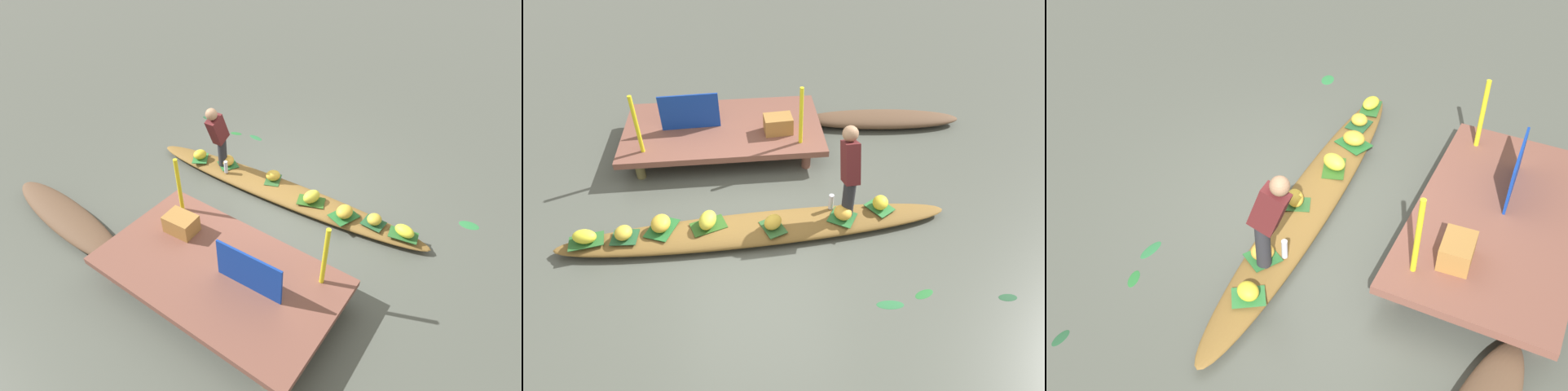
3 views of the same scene
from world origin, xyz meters
The scene contains 27 objects.
canal_water centered at (0.00, 0.00, 0.00)m, with size 40.00×40.00×0.00m, color #4F534A.
dock_platform centered at (-0.43, 2.14, 0.33)m, with size 3.20×1.80×0.39m.
vendor_boat centered at (0.00, 0.00, 0.09)m, with size 5.15×0.62×0.19m, color brown.
leaf_mat_0 centered at (-1.23, 0.04, 0.19)m, with size 0.42×0.32×0.01m, color #24672C.
banana_bunch_0 centered at (-1.23, 0.04, 0.28)m, with size 0.30×0.24×0.18m, color gold.
leaf_mat_1 centered at (1.67, 0.14, 0.19)m, with size 0.34×0.27×0.01m, color #2E7739.
banana_bunch_1 centered at (1.67, 0.14, 0.28)m, with size 0.24×0.21×0.17m, color yellow.
leaf_mat_2 centered at (1.13, 0.00, 0.19)m, with size 0.31×0.33×0.01m, color #27672F.
banana_bunch_2 centered at (1.13, 0.00, 0.28)m, with size 0.22×0.25×0.17m, color gold.
leaf_mat_3 centered at (0.20, -0.09, 0.19)m, with size 0.35×0.25×0.01m, color #2E5D2C.
banana_bunch_3 centered at (0.20, -0.09, 0.29)m, with size 0.25×0.19×0.19m, color gold.
leaf_mat_4 centered at (-2.14, -0.09, 0.19)m, with size 0.42×0.26×0.01m, color #29612A.
banana_bunch_4 centered at (-2.14, -0.09, 0.27)m, with size 0.30×0.20×0.16m, color yellow.
leaf_mat_5 centered at (-1.67, -0.07, 0.19)m, with size 0.32×0.28×0.01m, color #22542F.
banana_bunch_5 centered at (-1.67, -0.07, 0.27)m, with size 0.23×0.21×0.16m, color gold.
leaf_mat_6 centered at (-0.63, 0.03, 0.19)m, with size 0.44×0.27×0.01m, color #2E5E1F.
banana_bunch_6 centered at (-0.63, 0.03, 0.29)m, with size 0.31×0.21×0.20m, color yellow.
vendor_person centered at (1.19, 0.14, 0.88)m, with size 0.21×0.45×1.23m.
water_bottle centered at (1.01, 0.20, 0.30)m, with size 0.07×0.07×0.23m, color silver.
market_banner centered at (-0.93, 2.14, 0.68)m, with size 0.93×0.03×0.58m, color #123698.
railing_post_west centered at (-1.63, 1.54, 0.85)m, with size 0.06×0.06×0.92m, color yellow.
railing_post_east centered at (0.77, 1.54, 0.85)m, with size 0.06×0.06×0.92m, color yellow.
produce_crate centered at (0.46, 1.88, 0.53)m, with size 0.44×0.32×0.27m, color #A27036.
drifting_plant_0 centered at (1.87, -1.18, 0.00)m, with size 0.24×0.11×0.01m, color #256D30.
drifting_plant_1 centered at (2.81, -1.33, 0.00)m, with size 0.22×0.10×0.01m, color #204B2D.
drifting_plant_2 centered at (-2.89, -1.11, 0.00)m, with size 0.30×0.19×0.01m, color #2D7E41.
drifting_plant_3 centered at (1.43, -1.28, 0.00)m, with size 0.32×0.12×0.01m, color #296C3C.
Camera 3 is at (5.19, 2.55, 5.08)m, focal length 43.92 mm.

